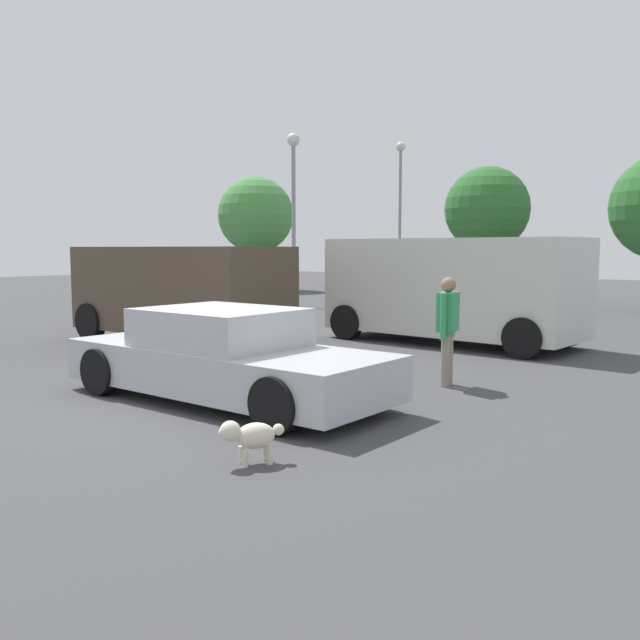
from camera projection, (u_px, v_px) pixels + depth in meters
ground_plane at (200, 399)px, 9.03m from camera, size 80.00×80.00×0.00m
sedan_foreground at (225, 358)px, 8.93m from camera, size 4.63×1.88×1.21m
dog at (250, 436)px, 6.29m from camera, size 0.41×0.56×0.43m
van_white at (452, 287)px, 14.29m from camera, size 5.42×2.47×2.20m
suv_dark at (180, 290)px, 14.45m from camera, size 4.96×2.18×2.03m
pedestrian at (448, 322)px, 9.84m from camera, size 0.32×0.56×1.58m
light_post_near at (293, 188)px, 23.18m from camera, size 0.44×0.44×5.87m
light_post_mid at (400, 191)px, 31.73m from camera, size 0.44×0.44×6.91m
tree_back_center at (256, 215)px, 32.50m from camera, size 3.61×3.61×5.39m
tree_far_right at (487, 210)px, 25.48m from camera, size 3.17×3.17×5.04m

